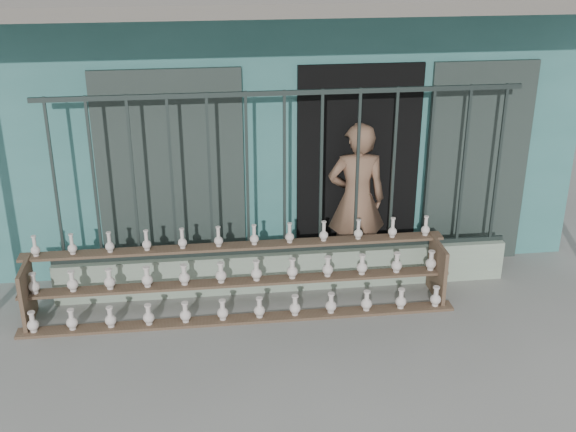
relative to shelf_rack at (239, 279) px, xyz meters
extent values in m
plane|color=slate|center=(0.53, -0.89, -0.36)|extent=(60.00, 60.00, 0.00)
cube|color=#336C69|center=(0.53, 3.41, 1.24)|extent=(7.00, 5.00, 3.20)
cube|color=black|center=(1.43, 0.93, 0.84)|extent=(1.40, 0.12, 2.40)
cube|color=#212C28|center=(-0.67, 0.89, 0.84)|extent=(1.60, 0.08, 2.40)
cube|color=#212C28|center=(2.83, 0.89, 0.84)|extent=(1.20, 0.08, 2.40)
cube|color=gray|center=(0.53, 0.41, -0.14)|extent=(5.00, 0.20, 0.45)
cube|color=#283330|center=(-1.82, 0.41, 0.99)|extent=(0.03, 0.03, 1.80)
cube|color=#283330|center=(-1.43, 0.41, 0.99)|extent=(0.03, 0.03, 1.80)
cube|color=#283330|center=(-1.03, 0.41, 0.99)|extent=(0.03, 0.03, 1.80)
cube|color=#283330|center=(-0.64, 0.41, 0.99)|extent=(0.03, 0.03, 1.80)
cube|color=#283330|center=(-0.25, 0.41, 0.99)|extent=(0.03, 0.03, 1.80)
cube|color=#283330|center=(0.14, 0.41, 0.99)|extent=(0.03, 0.03, 1.80)
cube|color=#283330|center=(0.53, 0.41, 0.99)|extent=(0.03, 0.03, 1.80)
cube|color=#283330|center=(0.92, 0.41, 0.99)|extent=(0.03, 0.03, 1.80)
cube|color=#283330|center=(1.32, 0.41, 0.99)|extent=(0.03, 0.03, 1.80)
cube|color=#283330|center=(1.71, 0.41, 0.99)|extent=(0.03, 0.03, 1.80)
cube|color=#283330|center=(2.10, 0.41, 0.99)|extent=(0.03, 0.03, 1.80)
cube|color=#283330|center=(2.49, 0.41, 0.99)|extent=(0.03, 0.03, 1.80)
cube|color=#283330|center=(2.88, 0.41, 0.99)|extent=(0.03, 0.03, 1.80)
cube|color=#283330|center=(0.53, 0.41, 1.86)|extent=(5.00, 0.04, 0.05)
cube|color=#283330|center=(0.53, 0.41, 0.11)|extent=(5.00, 0.04, 0.05)
cube|color=brown|center=(0.00, -0.24, -0.35)|extent=(4.50, 0.18, 0.03)
cube|color=brown|center=(0.00, 0.01, -0.05)|extent=(4.50, 0.18, 0.03)
cube|color=brown|center=(0.00, 0.26, 0.25)|extent=(4.50, 0.18, 0.03)
cube|color=brown|center=(-2.15, 0.01, -0.04)|extent=(0.04, 0.55, 0.64)
cube|color=brown|center=(2.15, 0.01, -0.04)|extent=(0.04, 0.55, 0.64)
imported|color=brown|center=(1.39, 0.71, 0.54)|extent=(0.68, 0.47, 1.80)
camera|label=1|loc=(-0.32, -6.69, 3.54)|focal=45.00mm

